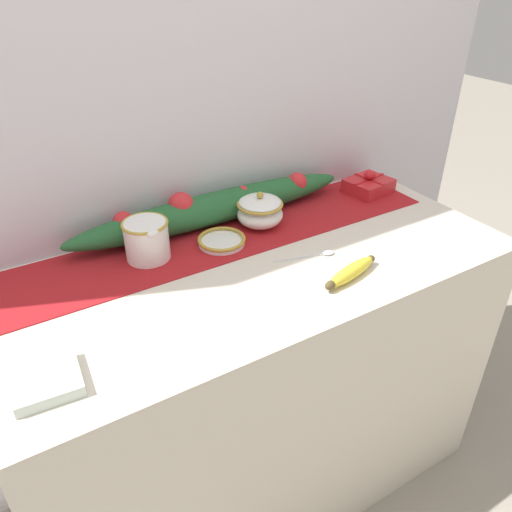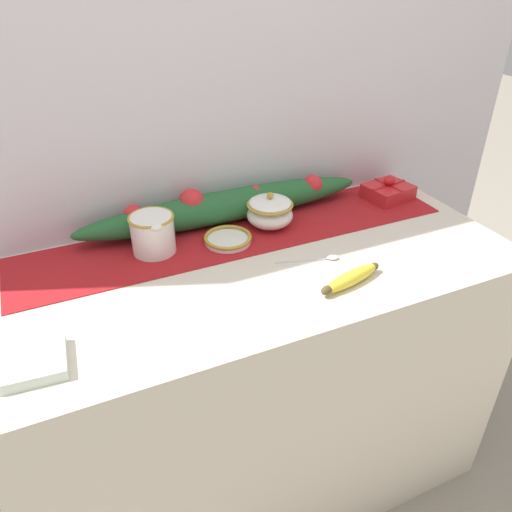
{
  "view_description": "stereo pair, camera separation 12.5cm",
  "coord_description": "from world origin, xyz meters",
  "px_view_note": "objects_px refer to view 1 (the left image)",
  "views": [
    {
      "loc": [
        -0.59,
        -0.95,
        1.6
      ],
      "look_at": [
        -0.04,
        -0.04,
        0.94
      ],
      "focal_mm": 35.0,
      "sensor_mm": 36.0,
      "label": 1
    },
    {
      "loc": [
        -0.47,
        -1.0,
        1.6
      ],
      "look_at": [
        -0.04,
        -0.04,
        0.94
      ],
      "focal_mm": 35.0,
      "sensor_mm": 36.0,
      "label": 2
    }
  ],
  "objects_px": {
    "cream_pitcher": "(147,239)",
    "napkin_stack": "(47,380)",
    "small_dish": "(222,241)",
    "sugar_bowl": "(260,211)",
    "gift_box": "(369,185)",
    "banana": "(351,272)",
    "spoon": "(323,254)"
  },
  "relations": [
    {
      "from": "cream_pitcher",
      "to": "napkin_stack",
      "type": "relative_size",
      "value": 1.15
    },
    {
      "from": "small_dish",
      "to": "gift_box",
      "type": "distance_m",
      "value": 0.59
    },
    {
      "from": "small_dish",
      "to": "napkin_stack",
      "type": "distance_m",
      "value": 0.61
    },
    {
      "from": "sugar_bowl",
      "to": "spoon",
      "type": "xyz_separation_m",
      "value": [
        0.06,
        -0.23,
        -0.05
      ]
    },
    {
      "from": "small_dish",
      "to": "cream_pitcher",
      "type": "bearing_deg",
      "value": 169.25
    },
    {
      "from": "banana",
      "to": "small_dish",
      "type": "bearing_deg",
      "value": 122.4
    },
    {
      "from": "cream_pitcher",
      "to": "banana",
      "type": "height_order",
      "value": "cream_pitcher"
    },
    {
      "from": "small_dish",
      "to": "napkin_stack",
      "type": "xyz_separation_m",
      "value": [
        -0.53,
        -0.3,
        -0.0
      ]
    },
    {
      "from": "sugar_bowl",
      "to": "napkin_stack",
      "type": "distance_m",
      "value": 0.76
    },
    {
      "from": "banana",
      "to": "spoon",
      "type": "bearing_deg",
      "value": 86.04
    },
    {
      "from": "sugar_bowl",
      "to": "cream_pitcher",
      "type": "bearing_deg",
      "value": 179.84
    },
    {
      "from": "napkin_stack",
      "to": "gift_box",
      "type": "bearing_deg",
      "value": 17.24
    },
    {
      "from": "small_dish",
      "to": "spoon",
      "type": "distance_m",
      "value": 0.28
    },
    {
      "from": "cream_pitcher",
      "to": "gift_box",
      "type": "height_order",
      "value": "cream_pitcher"
    },
    {
      "from": "cream_pitcher",
      "to": "small_dish",
      "type": "height_order",
      "value": "cream_pitcher"
    },
    {
      "from": "sugar_bowl",
      "to": "gift_box",
      "type": "xyz_separation_m",
      "value": [
        0.44,
        0.01,
        -0.02
      ]
    },
    {
      "from": "cream_pitcher",
      "to": "sugar_bowl",
      "type": "distance_m",
      "value": 0.35
    },
    {
      "from": "cream_pitcher",
      "to": "spoon",
      "type": "distance_m",
      "value": 0.47
    },
    {
      "from": "sugar_bowl",
      "to": "gift_box",
      "type": "height_order",
      "value": "sugar_bowl"
    },
    {
      "from": "sugar_bowl",
      "to": "banana",
      "type": "bearing_deg",
      "value": -81.69
    },
    {
      "from": "cream_pitcher",
      "to": "spoon",
      "type": "height_order",
      "value": "cream_pitcher"
    },
    {
      "from": "banana",
      "to": "napkin_stack",
      "type": "xyz_separation_m",
      "value": [
        -0.73,
        0.02,
        -0.01
      ]
    },
    {
      "from": "small_dish",
      "to": "gift_box",
      "type": "height_order",
      "value": "gift_box"
    },
    {
      "from": "sugar_bowl",
      "to": "gift_box",
      "type": "bearing_deg",
      "value": 1.83
    },
    {
      "from": "cream_pitcher",
      "to": "sugar_bowl",
      "type": "bearing_deg",
      "value": -0.16
    },
    {
      "from": "sugar_bowl",
      "to": "napkin_stack",
      "type": "relative_size",
      "value": 1.11
    },
    {
      "from": "cream_pitcher",
      "to": "small_dish",
      "type": "xyz_separation_m",
      "value": [
        0.2,
        -0.04,
        -0.05
      ]
    },
    {
      "from": "sugar_bowl",
      "to": "napkin_stack",
      "type": "height_order",
      "value": "sugar_bowl"
    },
    {
      "from": "napkin_stack",
      "to": "gift_box",
      "type": "xyz_separation_m",
      "value": [
        1.12,
        0.35,
        0.02
      ]
    },
    {
      "from": "small_dish",
      "to": "gift_box",
      "type": "bearing_deg",
      "value": 4.98
    },
    {
      "from": "small_dish",
      "to": "spoon",
      "type": "relative_size",
      "value": 0.8
    },
    {
      "from": "sugar_bowl",
      "to": "spoon",
      "type": "relative_size",
      "value": 0.81
    }
  ]
}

